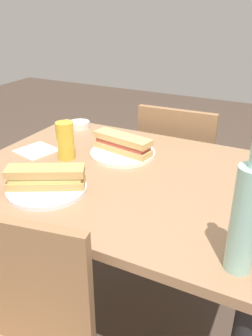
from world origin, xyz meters
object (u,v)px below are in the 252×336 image
plate_near (123,153)px  knife_far (47,177)px  knife_near (129,146)px  olive_bowl (79,125)px  plate_far (47,188)px  baguette_sandwich_near (123,143)px  chair_far (179,171)px  dining_table (126,201)px  water_bottle (245,218)px  baguette_sandwich_far (46,177)px  beer_glass (65,141)px

plate_near → knife_far: knife_far is taller
knife_near → olive_bowl: olive_bowl is taller
olive_bowl → plate_far: bearing=-66.2°
baguette_sandwich_near → plate_far: (-0.09, -0.37, -0.04)m
chair_far → olive_bowl: size_ratio=8.57×
dining_table → knife_far: bearing=-139.1°
plate_far → water_bottle: water_bottle is taller
baguette_sandwich_far → beer_glass: (-0.09, 0.24, 0.02)m
baguette_sandwich_far → beer_glass: beer_glass is taller
beer_glass → olive_bowl: 0.36m
baguette_sandwich_near → knife_near: 0.07m
chair_far → water_bottle: water_bottle is taller
baguette_sandwich_near → beer_glass: bearing=-145.2°
knife_near → baguette_sandwich_far: baguette_sandwich_far is taller
knife_near → knife_far: bearing=-108.3°
plate_near → beer_glass: 0.23m
chair_far → olive_bowl: bearing=-146.6°
dining_table → beer_glass: (-0.27, 0.01, 0.19)m
water_bottle → olive_bowl: 1.10m
knife_far → chair_far: bearing=75.0°
knife_near → knife_far: 0.40m
plate_far → water_bottle: (0.62, -0.09, 0.13)m
plate_far → dining_table: bearing=53.0°
plate_near → knife_near: bearing=90.4°
chair_far → dining_table: bearing=-90.3°
dining_table → baguette_sandwich_near: bearing=121.4°
plate_far → beer_glass: beer_glass is taller
water_bottle → baguette_sandwich_near: bearing=139.5°
knife_far → olive_bowl: olive_bowl is taller
chair_far → knife_near: size_ratio=4.72×
baguette_sandwich_far → olive_bowl: baguette_sandwich_far is taller
plate_far → olive_bowl: olive_bowl is taller
baguette_sandwich_far → knife_near: bearing=78.3°
chair_far → beer_glass: beer_glass is taller
dining_table → plate_near: 0.20m
plate_near → olive_bowl: olive_bowl is taller
knife_far → water_bottle: bearing=-11.8°
knife_near → beer_glass: 0.26m
plate_near → knife_near: 0.06m
knife_near → water_bottle: water_bottle is taller
plate_near → plate_far: (-0.09, -0.37, 0.00)m
baguette_sandwich_near → plate_far: size_ratio=0.98×
knife_near → plate_far: size_ratio=0.70×
dining_table → knife_far: 0.31m
olive_bowl → knife_near: bearing=-22.3°
dining_table → knife_near: knife_near is taller
chair_far → water_bottle: (0.45, -0.93, 0.40)m
knife_near → plate_far: bearing=-101.7°
dining_table → beer_glass: 0.33m
baguette_sandwich_near → baguette_sandwich_far: size_ratio=1.00×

